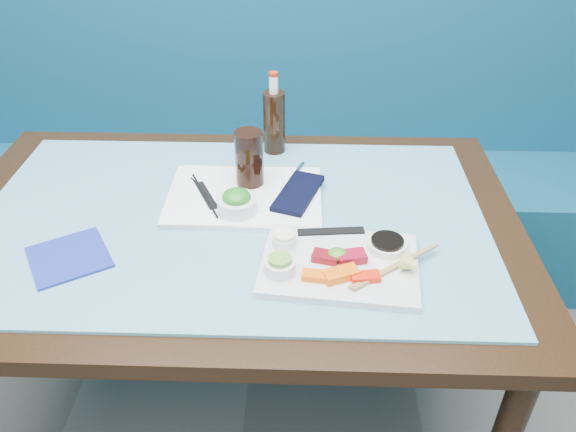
{
  "coord_description": "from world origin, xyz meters",
  "views": [
    {
      "loc": [
        0.17,
        0.35,
        1.54
      ],
      "look_at": [
        0.14,
        1.4,
        0.8
      ],
      "focal_mm": 35.0,
      "sensor_mm": 36.0,
      "label": 1
    }
  ],
  "objects_px": {
    "dining_table": "(233,247)",
    "booth_bench": "(261,174)",
    "cola_glass": "(249,158)",
    "blue_napkin": "(69,257)",
    "cola_bottle_body": "(274,122)",
    "serving_tray": "(245,197)",
    "seaweed_bowl": "(237,205)",
    "sashimi_plate": "(339,265)"
  },
  "relations": [
    {
      "from": "booth_bench",
      "to": "cola_bottle_body",
      "type": "xyz_separation_m",
      "value": [
        0.09,
        -0.5,
        0.47
      ]
    },
    {
      "from": "dining_table",
      "to": "seaweed_bowl",
      "type": "distance_m",
      "value": 0.13
    },
    {
      "from": "booth_bench",
      "to": "blue_napkin",
      "type": "xyz_separation_m",
      "value": [
        -0.34,
        -1.01,
        0.39
      ]
    },
    {
      "from": "dining_table",
      "to": "booth_bench",
      "type": "bearing_deg",
      "value": 90.0
    },
    {
      "from": "booth_bench",
      "to": "serving_tray",
      "type": "bearing_deg",
      "value": -88.1
    },
    {
      "from": "serving_tray",
      "to": "cola_bottle_body",
      "type": "relative_size",
      "value": 2.08
    },
    {
      "from": "booth_bench",
      "to": "cola_glass",
      "type": "height_order",
      "value": "booth_bench"
    },
    {
      "from": "blue_napkin",
      "to": "sashimi_plate",
      "type": "bearing_deg",
      "value": -1.3
    },
    {
      "from": "booth_bench",
      "to": "cola_glass",
      "type": "relative_size",
      "value": 20.5
    },
    {
      "from": "booth_bench",
      "to": "cola_glass",
      "type": "xyz_separation_m",
      "value": [
        0.04,
        -0.71,
        0.47
      ]
    },
    {
      "from": "serving_tray",
      "to": "cola_bottle_body",
      "type": "bearing_deg",
      "value": 78.37
    },
    {
      "from": "sashimi_plate",
      "to": "serving_tray",
      "type": "height_order",
      "value": "sashimi_plate"
    },
    {
      "from": "serving_tray",
      "to": "seaweed_bowl",
      "type": "bearing_deg",
      "value": -95.83
    },
    {
      "from": "booth_bench",
      "to": "seaweed_bowl",
      "type": "distance_m",
      "value": 0.93
    },
    {
      "from": "sashimi_plate",
      "to": "seaweed_bowl",
      "type": "relative_size",
      "value": 3.48
    },
    {
      "from": "dining_table",
      "to": "sashimi_plate",
      "type": "relative_size",
      "value": 4.24
    },
    {
      "from": "cola_bottle_body",
      "to": "serving_tray",
      "type": "bearing_deg",
      "value": -103.4
    },
    {
      "from": "dining_table",
      "to": "seaweed_bowl",
      "type": "relative_size",
      "value": 14.75
    },
    {
      "from": "serving_tray",
      "to": "sashimi_plate",
      "type": "bearing_deg",
      "value": -46.97
    },
    {
      "from": "dining_table",
      "to": "serving_tray",
      "type": "height_order",
      "value": "serving_tray"
    },
    {
      "from": "seaweed_bowl",
      "to": "booth_bench",
      "type": "bearing_deg",
      "value": 91.04
    },
    {
      "from": "sashimi_plate",
      "to": "cola_glass",
      "type": "bearing_deg",
      "value": 130.52
    },
    {
      "from": "booth_bench",
      "to": "sashimi_plate",
      "type": "relative_size",
      "value": 9.09
    },
    {
      "from": "seaweed_bowl",
      "to": "cola_bottle_body",
      "type": "xyz_separation_m",
      "value": [
        0.07,
        0.34,
        0.06
      ]
    },
    {
      "from": "seaweed_bowl",
      "to": "cola_bottle_body",
      "type": "distance_m",
      "value": 0.35
    },
    {
      "from": "cola_glass",
      "to": "blue_napkin",
      "type": "xyz_separation_m",
      "value": [
        -0.37,
        -0.3,
        -0.08
      ]
    },
    {
      "from": "sashimi_plate",
      "to": "dining_table",
      "type": "bearing_deg",
      "value": 150.29
    },
    {
      "from": "dining_table",
      "to": "cola_bottle_body",
      "type": "xyz_separation_m",
      "value": [
        0.09,
        0.34,
        0.18
      ]
    },
    {
      "from": "blue_napkin",
      "to": "serving_tray",
      "type": "bearing_deg",
      "value": 34.24
    },
    {
      "from": "sashimi_plate",
      "to": "cola_bottle_body",
      "type": "distance_m",
      "value": 0.55
    },
    {
      "from": "serving_tray",
      "to": "cola_bottle_body",
      "type": "height_order",
      "value": "cola_bottle_body"
    },
    {
      "from": "serving_tray",
      "to": "cola_glass",
      "type": "distance_m",
      "value": 0.1
    },
    {
      "from": "cola_bottle_body",
      "to": "blue_napkin",
      "type": "relative_size",
      "value": 1.11
    },
    {
      "from": "booth_bench",
      "to": "cola_glass",
      "type": "bearing_deg",
      "value": -87.15
    },
    {
      "from": "seaweed_bowl",
      "to": "cola_bottle_body",
      "type": "height_order",
      "value": "cola_bottle_body"
    },
    {
      "from": "cola_bottle_body",
      "to": "blue_napkin",
      "type": "bearing_deg",
      "value": -129.91
    },
    {
      "from": "cola_glass",
      "to": "cola_bottle_body",
      "type": "bearing_deg",
      "value": 75.78
    },
    {
      "from": "sashimi_plate",
      "to": "blue_napkin",
      "type": "distance_m",
      "value": 0.59
    },
    {
      "from": "dining_table",
      "to": "serving_tray",
      "type": "relative_size",
      "value": 3.81
    },
    {
      "from": "cola_glass",
      "to": "cola_bottle_body",
      "type": "distance_m",
      "value": 0.21
    },
    {
      "from": "sashimi_plate",
      "to": "cola_glass",
      "type": "xyz_separation_m",
      "value": [
        -0.22,
        0.31,
        0.08
      ]
    },
    {
      "from": "dining_table",
      "to": "serving_tray",
      "type": "xyz_separation_m",
      "value": [
        0.03,
        0.08,
        0.1
      ]
    }
  ]
}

